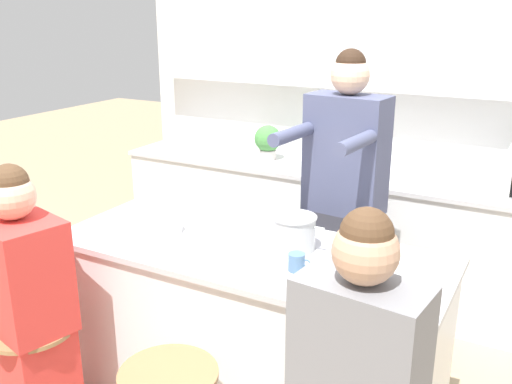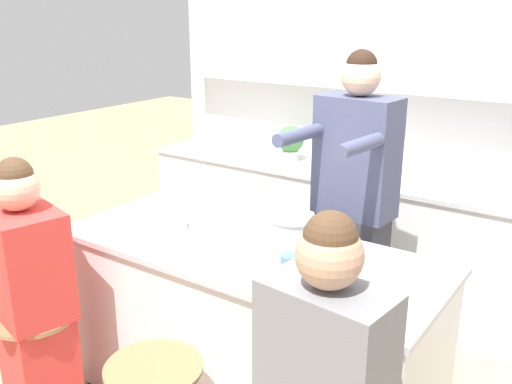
{
  "view_description": "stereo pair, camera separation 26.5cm",
  "coord_description": "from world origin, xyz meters",
  "px_view_note": "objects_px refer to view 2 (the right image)",
  "views": [
    {
      "loc": [
        1.21,
        -2.13,
        1.99
      ],
      "look_at": [
        0.0,
        0.08,
        1.18
      ],
      "focal_mm": 40.0,
      "sensor_mm": 36.0,
      "label": 1
    },
    {
      "loc": [
        1.44,
        -2.0,
        1.99
      ],
      "look_at": [
        0.0,
        0.08,
        1.18
      ],
      "focal_mm": 40.0,
      "sensor_mm": 36.0,
      "label": 2
    }
  ],
  "objects_px": {
    "kitchen_island": "(247,333)",
    "coffee_cup_near": "(289,264)",
    "fruit_bowl": "(168,223)",
    "bar_stool_leftmost": "(41,365)",
    "banana_bunch": "(295,293)",
    "cooking_pot": "(292,234)",
    "potted_plant": "(291,141)",
    "person_wrapped_blanket": "(32,309)",
    "person_cooking": "(352,218)"
  },
  "relations": [
    {
      "from": "person_wrapped_blanket",
      "to": "cooking_pot",
      "type": "distance_m",
      "value": 1.26
    },
    {
      "from": "coffee_cup_near",
      "to": "banana_bunch",
      "type": "height_order",
      "value": "coffee_cup_near"
    },
    {
      "from": "bar_stool_leftmost",
      "to": "person_wrapped_blanket",
      "type": "xyz_separation_m",
      "value": [
        -0.02,
        0.01,
        0.29
      ]
    },
    {
      "from": "coffee_cup_near",
      "to": "banana_bunch",
      "type": "xyz_separation_m",
      "value": [
        0.13,
        -0.17,
        -0.02
      ]
    },
    {
      "from": "person_wrapped_blanket",
      "to": "coffee_cup_near",
      "type": "distance_m",
      "value": 1.23
    },
    {
      "from": "kitchen_island",
      "to": "cooking_pot",
      "type": "xyz_separation_m",
      "value": [
        0.19,
        0.09,
        0.54
      ]
    },
    {
      "from": "potted_plant",
      "to": "cooking_pot",
      "type": "bearing_deg",
      "value": -58.31
    },
    {
      "from": "coffee_cup_near",
      "to": "kitchen_island",
      "type": "bearing_deg",
      "value": 158.85
    },
    {
      "from": "person_cooking",
      "to": "fruit_bowl",
      "type": "bearing_deg",
      "value": -126.41
    },
    {
      "from": "person_wrapped_blanket",
      "to": "banana_bunch",
      "type": "distance_m",
      "value": 1.28
    },
    {
      "from": "kitchen_island",
      "to": "person_wrapped_blanket",
      "type": "height_order",
      "value": "person_wrapped_blanket"
    },
    {
      "from": "person_cooking",
      "to": "coffee_cup_near",
      "type": "xyz_separation_m",
      "value": [
        0.1,
        -0.83,
        0.07
      ]
    },
    {
      "from": "person_cooking",
      "to": "person_wrapped_blanket",
      "type": "xyz_separation_m",
      "value": [
        -0.96,
        -1.37,
        -0.24
      ]
    },
    {
      "from": "banana_bunch",
      "to": "potted_plant",
      "type": "relative_size",
      "value": 0.52
    },
    {
      "from": "bar_stool_leftmost",
      "to": "banana_bunch",
      "type": "bearing_deg",
      "value": 17.51
    },
    {
      "from": "bar_stool_leftmost",
      "to": "coffee_cup_near",
      "type": "bearing_deg",
      "value": 27.52
    },
    {
      "from": "bar_stool_leftmost",
      "to": "banana_bunch",
      "type": "distance_m",
      "value": 1.37
    },
    {
      "from": "bar_stool_leftmost",
      "to": "cooking_pot",
      "type": "height_order",
      "value": "cooking_pot"
    },
    {
      "from": "potted_plant",
      "to": "kitchen_island",
      "type": "bearing_deg",
      "value": -65.5
    },
    {
      "from": "kitchen_island",
      "to": "fruit_bowl",
      "type": "distance_m",
      "value": 0.68
    },
    {
      "from": "person_cooking",
      "to": "cooking_pot",
      "type": "xyz_separation_m",
      "value": [
        -0.01,
        -0.63,
        0.11
      ]
    },
    {
      "from": "cooking_pot",
      "to": "coffee_cup_near",
      "type": "distance_m",
      "value": 0.24
    },
    {
      "from": "coffee_cup_near",
      "to": "potted_plant",
      "type": "bearing_deg",
      "value": 121.25
    },
    {
      "from": "banana_bunch",
      "to": "kitchen_island",
      "type": "bearing_deg",
      "value": 146.36
    },
    {
      "from": "kitchen_island",
      "to": "fruit_bowl",
      "type": "bearing_deg",
      "value": -175.54
    },
    {
      "from": "person_cooking",
      "to": "kitchen_island",
      "type": "bearing_deg",
      "value": -100.51
    },
    {
      "from": "person_cooking",
      "to": "banana_bunch",
      "type": "height_order",
      "value": "person_cooking"
    },
    {
      "from": "bar_stool_leftmost",
      "to": "person_wrapped_blanket",
      "type": "height_order",
      "value": "person_wrapped_blanket"
    },
    {
      "from": "banana_bunch",
      "to": "bar_stool_leftmost",
      "type": "bearing_deg",
      "value": -162.49
    },
    {
      "from": "person_cooking",
      "to": "coffee_cup_near",
      "type": "distance_m",
      "value": 0.84
    },
    {
      "from": "person_cooking",
      "to": "fruit_bowl",
      "type": "distance_m",
      "value": 1.01
    },
    {
      "from": "cooking_pot",
      "to": "banana_bunch",
      "type": "height_order",
      "value": "cooking_pot"
    },
    {
      "from": "coffee_cup_near",
      "to": "person_cooking",
      "type": "bearing_deg",
      "value": 96.99
    },
    {
      "from": "kitchen_island",
      "to": "coffee_cup_near",
      "type": "relative_size",
      "value": 17.89
    },
    {
      "from": "coffee_cup_near",
      "to": "potted_plant",
      "type": "distance_m",
      "value": 1.93
    },
    {
      "from": "person_wrapped_blanket",
      "to": "banana_bunch",
      "type": "height_order",
      "value": "person_wrapped_blanket"
    },
    {
      "from": "bar_stool_leftmost",
      "to": "coffee_cup_near",
      "type": "relative_size",
      "value": 6.2
    },
    {
      "from": "potted_plant",
      "to": "coffee_cup_near",
      "type": "bearing_deg",
      "value": -58.75
    },
    {
      "from": "person_cooking",
      "to": "person_wrapped_blanket",
      "type": "bearing_deg",
      "value": -119.89
    },
    {
      "from": "kitchen_island",
      "to": "coffee_cup_near",
      "type": "xyz_separation_m",
      "value": [
        0.3,
        -0.12,
        0.5
      ]
    },
    {
      "from": "kitchen_island",
      "to": "person_wrapped_blanket",
      "type": "relative_size",
      "value": 1.34
    },
    {
      "from": "cooking_pot",
      "to": "fruit_bowl",
      "type": "distance_m",
      "value": 0.67
    },
    {
      "from": "person_cooking",
      "to": "potted_plant",
      "type": "relative_size",
      "value": 7.02
    },
    {
      "from": "fruit_bowl",
      "to": "bar_stool_leftmost",
      "type": "bearing_deg",
      "value": -113.81
    },
    {
      "from": "person_cooking",
      "to": "banana_bunch",
      "type": "xyz_separation_m",
      "value": [
        0.24,
        -1.01,
        0.05
      ]
    },
    {
      "from": "cooking_pot",
      "to": "banana_bunch",
      "type": "relative_size",
      "value": 2.22
    },
    {
      "from": "person_cooking",
      "to": "cooking_pot",
      "type": "bearing_deg",
      "value": -85.45
    },
    {
      "from": "person_wrapped_blanket",
      "to": "potted_plant",
      "type": "distance_m",
      "value": 2.23
    },
    {
      "from": "fruit_bowl",
      "to": "banana_bunch",
      "type": "bearing_deg",
      "value": -15.71
    },
    {
      "from": "person_wrapped_blanket",
      "to": "fruit_bowl",
      "type": "xyz_separation_m",
      "value": [
        0.29,
        0.62,
        0.3
      ]
    }
  ]
}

